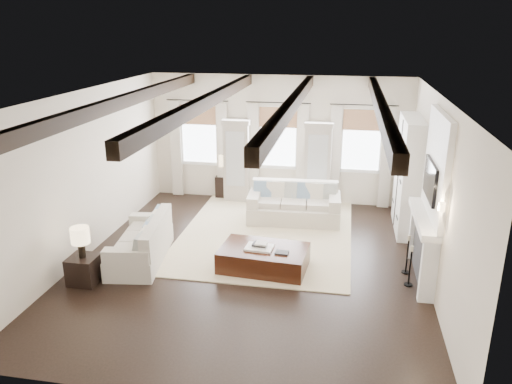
% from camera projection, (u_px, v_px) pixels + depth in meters
% --- Properties ---
extents(ground, '(7.50, 7.50, 0.00)m').
position_uv_depth(ground, '(250.00, 263.00, 9.57)').
color(ground, black).
rests_on(ground, ground).
extents(room_shell, '(6.54, 7.54, 3.22)m').
position_uv_depth(room_shell, '(296.00, 158.00, 9.67)').
color(room_shell, silver).
rests_on(room_shell, ground).
extents(area_rug, '(3.65, 4.62, 0.02)m').
position_uv_depth(area_rug, '(266.00, 234.00, 10.90)').
color(area_rug, beige).
rests_on(area_rug, ground).
extents(sofa_back, '(2.15, 1.07, 0.90)m').
position_uv_depth(sofa_back, '(294.00, 206.00, 11.56)').
color(sofa_back, silver).
rests_on(sofa_back, ground).
extents(sofa_left, '(1.15, 2.06, 0.84)m').
position_uv_depth(sofa_left, '(143.00, 244.00, 9.61)').
color(sofa_left, silver).
rests_on(sofa_left, ground).
extents(ottoman, '(1.67, 1.12, 0.42)m').
position_uv_depth(ottoman, '(264.00, 258.00, 9.30)').
color(ottoman, black).
rests_on(ottoman, ground).
extents(tray, '(0.53, 0.42, 0.04)m').
position_uv_depth(tray, '(259.00, 248.00, 9.22)').
color(tray, white).
rests_on(tray, ottoman).
extents(book_lower, '(0.28, 0.22, 0.04)m').
position_uv_depth(book_lower, '(260.00, 244.00, 9.26)').
color(book_lower, '#262628').
rests_on(book_lower, tray).
extents(book_upper, '(0.23, 0.19, 0.03)m').
position_uv_depth(book_upper, '(261.00, 244.00, 9.20)').
color(book_upper, beige).
rests_on(book_upper, book_lower).
extents(book_loose, '(0.25, 0.20, 0.03)m').
position_uv_depth(book_loose, '(282.00, 253.00, 9.02)').
color(book_loose, '#262628').
rests_on(book_loose, ottoman).
extents(side_table_front, '(0.49, 0.49, 0.49)m').
position_uv_depth(side_table_front, '(84.00, 270.00, 8.80)').
color(side_table_front, black).
rests_on(side_table_front, ground).
extents(lamp_front, '(0.32, 0.32, 0.56)m').
position_uv_depth(lamp_front, '(80.00, 237.00, 8.60)').
color(lamp_front, black).
rests_on(lamp_front, side_table_front).
extents(side_table_back, '(0.38, 0.38, 0.58)m').
position_uv_depth(side_table_back, '(224.00, 186.00, 13.20)').
color(side_table_back, black).
rests_on(side_table_back, ground).
extents(lamp_back, '(0.35, 0.35, 0.60)m').
position_uv_depth(lamp_back, '(223.00, 161.00, 12.98)').
color(lamp_back, black).
rests_on(lamp_back, side_table_back).
extents(candlestick_near, '(0.15, 0.15, 0.75)m').
position_uv_depth(candlestick_near, '(410.00, 269.00, 8.68)').
color(candlestick_near, black).
rests_on(candlestick_near, ground).
extents(candlestick_far, '(0.15, 0.15, 0.75)m').
position_uv_depth(candlestick_far, '(407.00, 257.00, 9.12)').
color(candlestick_far, black).
rests_on(candlestick_far, ground).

